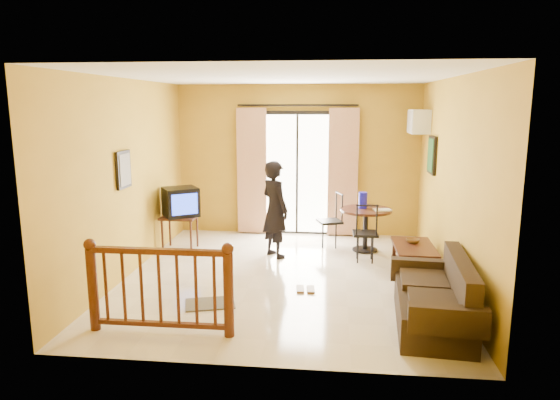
# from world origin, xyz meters

# --- Properties ---
(ground) EXTENTS (5.00, 5.00, 0.00)m
(ground) POSITION_xyz_m (0.00, 0.00, 0.00)
(ground) COLOR beige
(ground) RESTS_ON ground
(room_shell) EXTENTS (5.00, 5.00, 5.00)m
(room_shell) POSITION_xyz_m (0.00, 0.00, 1.70)
(room_shell) COLOR white
(room_shell) RESTS_ON ground
(balcony_door) EXTENTS (2.25, 0.14, 2.46)m
(balcony_door) POSITION_xyz_m (0.00, 2.43, 1.19)
(balcony_door) COLOR black
(balcony_door) RESTS_ON ground
(tv_table) EXTENTS (0.59, 0.49, 0.59)m
(tv_table) POSITION_xyz_m (-1.90, 1.21, 0.51)
(tv_table) COLOR black
(tv_table) RESTS_ON ground
(television) EXTENTS (0.71, 0.70, 0.48)m
(television) POSITION_xyz_m (-1.87, 1.20, 0.83)
(television) COLOR black
(television) RESTS_ON tv_table
(picture_left) EXTENTS (0.05, 0.42, 0.52)m
(picture_left) POSITION_xyz_m (-2.22, -0.20, 1.55)
(picture_left) COLOR black
(picture_left) RESTS_ON room_shell
(dining_table) EXTENTS (0.86, 0.86, 0.72)m
(dining_table) POSITION_xyz_m (1.23, 1.46, 0.57)
(dining_table) COLOR black
(dining_table) RESTS_ON ground
(water_jug) EXTENTS (0.15, 0.15, 0.27)m
(water_jug) POSITION_xyz_m (1.18, 1.52, 0.86)
(water_jug) COLOR #1816CF
(water_jug) RESTS_ON dining_table
(serving_tray) EXTENTS (0.31, 0.24, 0.02)m
(serving_tray) POSITION_xyz_m (1.49, 1.36, 0.73)
(serving_tray) COLOR beige
(serving_tray) RESTS_ON dining_table
(dining_chairs) EXTENTS (1.02, 1.23, 0.95)m
(dining_chairs) POSITION_xyz_m (0.91, 1.26, 0.00)
(dining_chairs) COLOR black
(dining_chairs) RESTS_ON ground
(air_conditioner) EXTENTS (0.31, 0.60, 0.40)m
(air_conditioner) POSITION_xyz_m (2.09, 1.95, 2.15)
(air_conditioner) COLOR white
(air_conditioner) RESTS_ON room_shell
(botanical_print) EXTENTS (0.05, 0.50, 0.60)m
(botanical_print) POSITION_xyz_m (2.22, 1.30, 1.65)
(botanical_print) COLOR black
(botanical_print) RESTS_ON room_shell
(coffee_table) EXTENTS (0.56, 1.01, 0.45)m
(coffee_table) POSITION_xyz_m (1.85, 0.28, 0.30)
(coffee_table) COLOR black
(coffee_table) RESTS_ON ground
(bowl) EXTENTS (0.22, 0.22, 0.06)m
(bowl) POSITION_xyz_m (1.85, 0.43, 0.48)
(bowl) COLOR brown
(bowl) RESTS_ON coffee_table
(sofa) EXTENTS (0.87, 1.69, 0.78)m
(sofa) POSITION_xyz_m (1.85, -1.41, 0.29)
(sofa) COLOR black
(sofa) RESTS_ON ground
(standing_person) EXTENTS (0.66, 0.67, 1.56)m
(standing_person) POSITION_xyz_m (-0.25, 0.99, 0.78)
(standing_person) COLOR black
(standing_person) RESTS_ON ground
(stair_balustrade) EXTENTS (1.63, 0.13, 1.04)m
(stair_balustrade) POSITION_xyz_m (-1.15, -1.90, 0.56)
(stair_balustrade) COLOR #471E0F
(stair_balustrade) RESTS_ON ground
(doormat) EXTENTS (0.69, 0.55, 0.02)m
(doormat) POSITION_xyz_m (-0.82, -1.09, 0.01)
(doormat) COLOR #555044
(doormat) RESTS_ON ground
(sandals) EXTENTS (0.26, 0.26, 0.03)m
(sandals) POSITION_xyz_m (0.34, -0.48, 0.01)
(sandals) COLOR brown
(sandals) RESTS_ON ground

